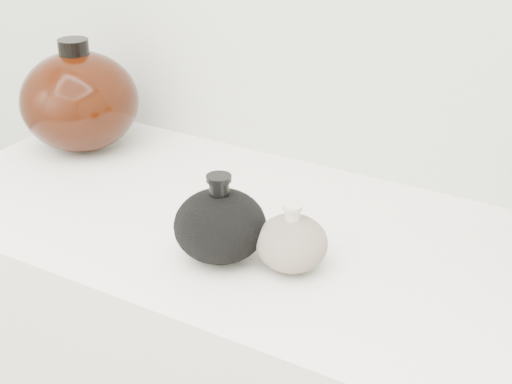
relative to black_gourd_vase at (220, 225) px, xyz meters
The scene contains 3 objects.
black_gourd_vase is the anchor object (origin of this frame).
cream_gourd_vase 0.10m from the black_gourd_vase, 14.78° to the left, with size 0.10×0.10×0.10m.
left_round_pot 0.48m from the black_gourd_vase, 155.33° to the left, with size 0.24×0.24×0.21m.
Camera 1 is at (0.43, 0.14, 1.43)m, focal length 50.00 mm.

